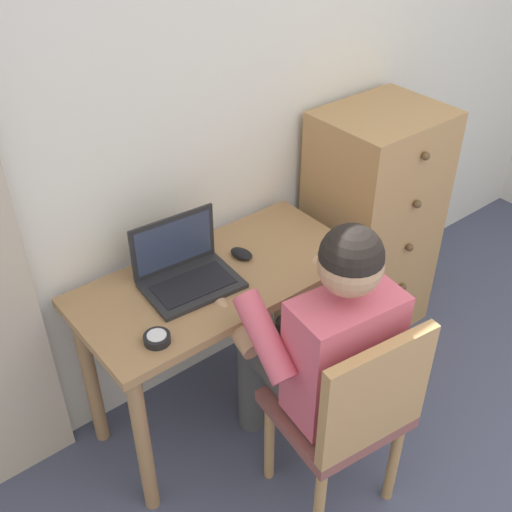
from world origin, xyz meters
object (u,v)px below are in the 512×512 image
Objects in this scene: desk at (220,302)px; laptop at (186,270)px; dresser at (371,226)px; person_seated at (319,341)px; desk_clock at (157,338)px; computer_mouse at (242,254)px; chair at (349,411)px.

laptop is at bearing 158.67° from desk.
dresser is 0.97m from person_seated.
dresser is 1.32m from desk_clock.
desk_clock is at bearing -169.24° from computer_mouse.
person_seated is 12.16× the size of computer_mouse.
desk is 0.65m from chair.
desk is at bearing 97.08° from chair.
chair is at bearing -106.24° from computer_mouse.
laptop is at bearing -179.46° from dresser.
dresser is at bearing 0.54° from laptop.
computer_mouse reaches higher than desk_clock.
chair is 0.70m from desk_clock.
computer_mouse is at bearing 84.93° from chair.
laptop reaches higher than desk_clock.
computer_mouse is at bearing 15.38° from desk.
chair is 9.98× the size of desk_clock.
desk_clock is at bearing -155.75° from desk.
dresser is at bearing 3.38° from desk.
dresser reaches higher than laptop.
chair is at bearing -140.84° from dresser.
desk is 0.47m from person_seated.
desk is at bearing -175.79° from computer_mouse.
computer_mouse reaches higher than desk.
person_seated reaches higher than desk_clock.
chair is (-0.84, -0.69, -0.06)m from dresser.
desk is at bearing -21.33° from laptop.
desk is 0.43m from desk_clock.
person_seated is at bearing 83.78° from chair.
laptop is 0.26m from computer_mouse.
chair is at bearing -46.31° from desk_clock.
computer_mouse is at bearing 21.93° from desk_clock.
chair reaches higher than desk.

